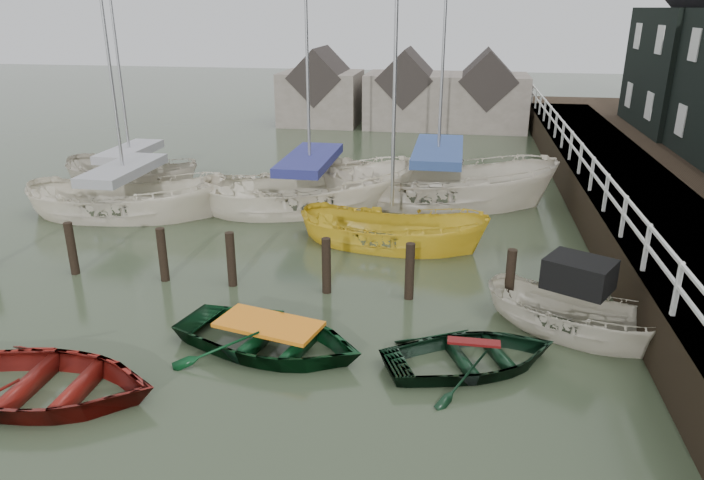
% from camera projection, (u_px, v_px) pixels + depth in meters
% --- Properties ---
extents(ground, '(120.00, 120.00, 0.00)m').
position_uv_depth(ground, '(238.00, 350.00, 12.71)').
color(ground, '#2F3B25').
rests_on(ground, ground).
extents(pier, '(3.04, 32.00, 2.70)m').
position_uv_depth(pier, '(623.00, 199.00, 20.17)').
color(pier, black).
rests_on(pier, ground).
extents(mooring_pilings, '(13.72, 0.22, 1.80)m').
position_uv_depth(mooring_pilings, '(235.00, 267.00, 15.48)').
color(mooring_pilings, black).
rests_on(mooring_pilings, ground).
extents(far_sheds, '(14.00, 4.08, 4.39)m').
position_uv_depth(far_sheds, '(403.00, 94.00, 35.93)').
color(far_sheds, '#665B51').
rests_on(far_sheds, ground).
extents(rowboat_red, '(4.41, 3.22, 0.89)m').
position_uv_depth(rowboat_red, '(41.00, 398.00, 11.15)').
color(rowboat_red, '#62120E').
rests_on(rowboat_red, ground).
extents(rowboat_green, '(4.56, 3.72, 0.83)m').
position_uv_depth(rowboat_green, '(270.00, 350.00, 12.72)').
color(rowboat_green, black).
rests_on(rowboat_green, ground).
extents(rowboat_dkgreen, '(4.18, 3.67, 0.72)m').
position_uv_depth(rowboat_dkgreen, '(472.00, 366.00, 12.15)').
color(rowboat_dkgreen, black).
rests_on(rowboat_dkgreen, ground).
extents(motorboat, '(4.25, 3.27, 2.40)m').
position_uv_depth(motorboat, '(573.00, 329.00, 13.31)').
color(motorboat, beige).
rests_on(motorboat, ground).
extents(sailboat_a, '(6.98, 3.27, 10.87)m').
position_uv_depth(sailboat_a, '(129.00, 213.00, 20.91)').
color(sailboat_a, beige).
rests_on(sailboat_a, ground).
extents(sailboat_b, '(8.03, 5.50, 11.71)m').
position_uv_depth(sailboat_b, '(311.00, 207.00, 21.61)').
color(sailboat_b, silver).
rests_on(sailboat_b, ground).
extents(sailboat_c, '(5.84, 2.88, 10.29)m').
position_uv_depth(sailboat_c, '(391.00, 244.00, 18.33)').
color(sailboat_c, gold).
rests_on(sailboat_c, ground).
extents(sailboat_d, '(8.33, 3.47, 12.21)m').
position_uv_depth(sailboat_d, '(436.00, 201.00, 22.24)').
color(sailboat_d, beige).
rests_on(sailboat_d, ground).
extents(sailboat_e, '(6.38, 3.55, 9.08)m').
position_uv_depth(sailboat_e, '(134.00, 186.00, 24.13)').
color(sailboat_e, '#BAB09E').
rests_on(sailboat_e, ground).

